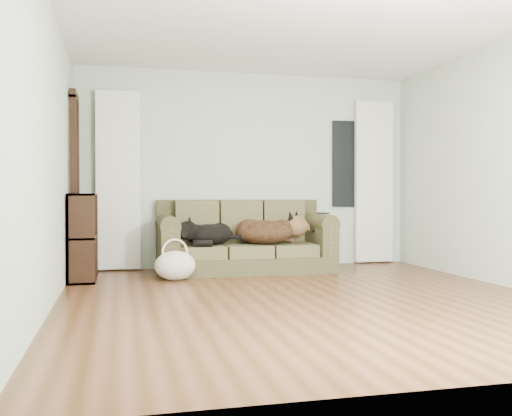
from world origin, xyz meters
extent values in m
plane|color=#482B13|center=(0.00, 0.00, 0.00)|extent=(5.00, 5.00, 0.00)
plane|color=white|center=(0.00, 0.00, 2.60)|extent=(5.00, 5.00, 0.00)
cube|color=#AFC0A9|center=(0.00, 2.50, 1.30)|extent=(4.50, 0.04, 2.60)
cube|color=#AFC0A9|center=(-2.25, 0.00, 1.30)|extent=(0.04, 5.00, 2.60)
cube|color=white|center=(-1.70, 2.42, 1.15)|extent=(0.55, 0.08, 2.25)
cube|color=white|center=(1.80, 2.42, 1.15)|extent=(0.55, 0.08, 2.25)
cube|color=black|center=(1.45, 2.47, 1.40)|extent=(0.50, 0.03, 1.20)
cube|color=black|center=(-2.20, 2.05, 1.05)|extent=(0.07, 0.60, 2.10)
cube|color=#322C1D|center=(-0.15, 1.97, 0.45)|extent=(2.15, 0.93, 0.88)
ellipsoid|color=black|center=(-0.65, 1.91, 0.48)|extent=(0.71, 0.56, 0.27)
ellipsoid|color=black|center=(0.11, 1.87, 0.49)|extent=(0.92, 0.83, 0.33)
cube|color=black|center=(0.85, 1.86, 0.73)|extent=(0.14, 0.19, 0.02)
ellipsoid|color=silver|center=(-1.08, 1.43, 0.16)|extent=(0.48, 0.38, 0.33)
cube|color=black|center=(-2.09, 1.70, 0.50)|extent=(0.30, 0.78, 0.98)
camera|label=1|loc=(-1.69, -5.00, 0.96)|focal=40.00mm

